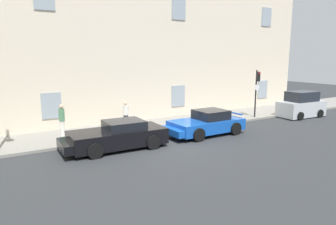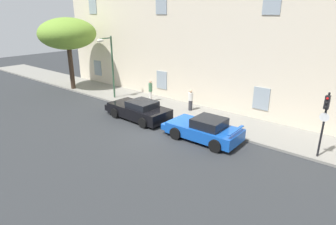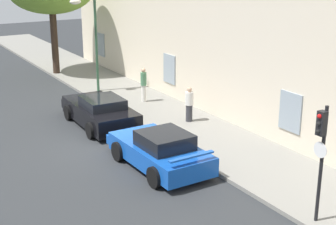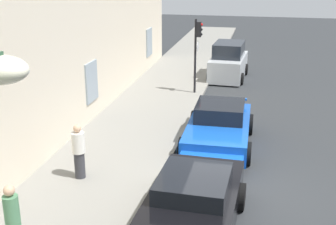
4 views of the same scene
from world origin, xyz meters
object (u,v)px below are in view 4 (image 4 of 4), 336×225
at_px(sportscar_yellow_flank, 218,129).
at_px(traffic_light, 197,43).
at_px(pedestrian_strolling, 79,151).
at_px(hatchback_parked, 228,63).
at_px(pedestrian_admiring, 13,223).
at_px(sportscar_red_lead, 189,216).

height_order(sportscar_yellow_flank, traffic_light, traffic_light).
relative_size(sportscar_yellow_flank, pedestrian_strolling, 2.96).
xyz_separation_m(sportscar_yellow_flank, hatchback_parked, (9.28, 0.47, 0.22)).
height_order(traffic_light, pedestrian_admiring, traffic_light).
xyz_separation_m(sportscar_red_lead, sportscar_yellow_flank, (5.39, -0.08, 0.02)).
height_order(sportscar_yellow_flank, hatchback_parked, hatchback_parked).
bearing_deg(pedestrian_strolling, hatchback_parked, -13.59).
xyz_separation_m(sportscar_red_lead, pedestrian_admiring, (-1.70, 3.20, 0.44)).
distance_m(sportscar_red_lead, pedestrian_admiring, 3.65).
bearing_deg(sportscar_red_lead, sportscar_yellow_flank, -0.81).
height_order(traffic_light, pedestrian_strolling, traffic_light).
distance_m(sportscar_red_lead, pedestrian_strolling, 4.03).
bearing_deg(traffic_light, sportscar_yellow_flank, -164.51).
bearing_deg(sportscar_red_lead, pedestrian_admiring, 117.92).
height_order(sportscar_red_lead, hatchback_parked, hatchback_parked).
bearing_deg(sportscar_yellow_flank, traffic_light, 15.49).
xyz_separation_m(sportscar_red_lead, traffic_light, (11.21, 1.54, 1.81)).
bearing_deg(pedestrian_strolling, pedestrian_admiring, -176.63).
height_order(sportscar_red_lead, sportscar_yellow_flank, sportscar_yellow_flank).
relative_size(hatchback_parked, traffic_light, 1.08).
xyz_separation_m(sportscar_yellow_flank, traffic_light, (5.82, 1.61, 1.79)).
distance_m(sportscar_yellow_flank, traffic_light, 6.30).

